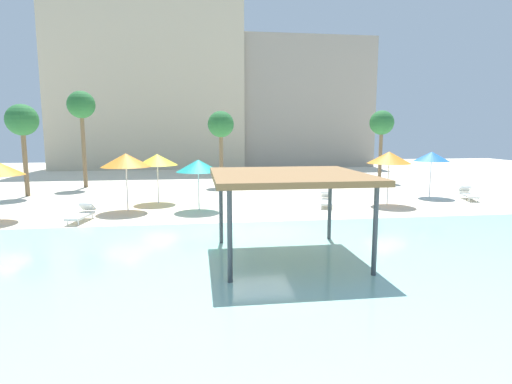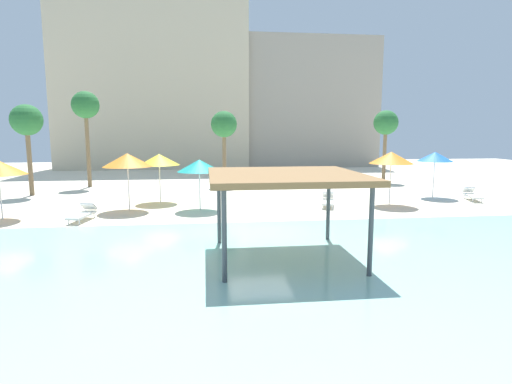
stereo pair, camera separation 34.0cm
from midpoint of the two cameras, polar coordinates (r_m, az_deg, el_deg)
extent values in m
plane|color=beige|center=(17.08, 1.08, -5.29)|extent=(80.00, 80.00, 0.00)
cube|color=#99D1C6|center=(12.11, 4.62, -11.01)|extent=(44.00, 13.50, 0.04)
cylinder|color=#42474C|center=(14.95, -4.40, -2.30)|extent=(0.14, 0.14, 2.54)
cylinder|color=#42474C|center=(15.64, 10.41, -1.94)|extent=(0.14, 0.14, 2.54)
cylinder|color=#42474C|center=(11.05, -3.45, -6.11)|extent=(0.14, 0.14, 2.54)
cylinder|color=#42474C|center=(11.96, 16.13, -5.30)|extent=(0.14, 0.14, 2.54)
cube|color=olive|center=(13.03, 4.77, 2.18)|extent=(4.70, 4.70, 0.18)
cylinder|color=silver|center=(27.68, 23.32, 1.58)|extent=(0.06, 0.06, 2.19)
cone|color=blue|center=(27.56, 23.49, 4.43)|extent=(2.08, 2.08, 0.57)
cylinder|color=silver|center=(21.57, -7.20, 0.16)|extent=(0.06, 0.06, 1.97)
cone|color=teal|center=(21.43, -7.26, 3.59)|extent=(2.24, 2.24, 0.62)
cylinder|color=silver|center=(24.22, -12.53, 1.10)|extent=(0.06, 0.06, 2.12)
cone|color=yellow|center=(24.09, -12.63, 4.34)|extent=(2.27, 2.27, 0.62)
cylinder|color=silver|center=(22.20, -31.01, -0.62)|extent=(0.06, 0.06, 2.06)
cylinder|color=silver|center=(23.99, 18.14, 0.99)|extent=(0.06, 0.06, 2.26)
cone|color=orange|center=(23.86, 18.30, 4.45)|extent=(2.34, 2.34, 0.64)
cylinder|color=silver|center=(22.17, -16.50, 0.45)|extent=(0.06, 0.06, 2.23)
cone|color=orange|center=(22.03, -16.66, 4.19)|extent=(2.45, 2.45, 0.67)
cylinder|color=white|center=(26.90, 28.67, -1.06)|extent=(0.05, 0.05, 0.22)
cylinder|color=white|center=(26.74, 27.71, -1.05)|extent=(0.05, 0.05, 0.22)
cylinder|color=white|center=(28.24, 27.68, -0.59)|extent=(0.05, 0.05, 0.22)
cylinder|color=white|center=(28.09, 26.76, -0.57)|extent=(0.05, 0.05, 0.22)
cube|color=white|center=(27.47, 27.72, -0.48)|extent=(1.06, 1.89, 0.10)
cube|color=white|center=(28.13, 27.27, 0.30)|extent=(0.71, 0.65, 0.40)
cylinder|color=white|center=(21.96, 10.75, -2.08)|extent=(0.05, 0.05, 0.22)
cylinder|color=white|center=(21.96, 9.50, -2.05)|extent=(0.05, 0.05, 0.22)
cylinder|color=white|center=(23.37, 10.75, -1.45)|extent=(0.05, 0.05, 0.22)
cylinder|color=white|center=(23.38, 9.57, -1.42)|extent=(0.05, 0.05, 0.22)
cube|color=white|center=(22.64, 10.15, -1.34)|extent=(1.11, 1.90, 0.10)
cube|color=white|center=(23.33, 10.19, -0.37)|extent=(0.73, 0.67, 0.40)
cylinder|color=white|center=(19.60, -22.44, -3.83)|extent=(0.05, 0.05, 0.22)
cylinder|color=white|center=(19.81, -23.69, -3.77)|extent=(0.05, 0.05, 0.22)
cylinder|color=white|center=(20.87, -20.73, -3.02)|extent=(0.05, 0.05, 0.22)
cylinder|color=white|center=(21.08, -21.92, -2.98)|extent=(0.05, 0.05, 0.22)
cube|color=white|center=(20.31, -22.19, -2.95)|extent=(0.92, 1.88, 0.10)
cube|color=white|center=(20.92, -21.36, -1.82)|extent=(0.68, 0.61, 0.40)
cylinder|color=brown|center=(34.74, 17.33, 4.87)|extent=(0.28, 0.28, 4.30)
sphere|color=#286B33|center=(34.69, 17.51, 8.99)|extent=(1.90, 1.90, 1.90)
cylinder|color=brown|center=(29.51, -28.12, 3.74)|extent=(0.28, 0.28, 4.32)
sphere|color=#286B33|center=(29.46, -28.46, 8.61)|extent=(1.90, 1.90, 1.90)
cylinder|color=brown|center=(32.32, -21.60, 5.48)|extent=(0.28, 0.28, 5.48)
sphere|color=#286B33|center=(32.35, -21.90, 10.94)|extent=(1.90, 1.90, 1.90)
cylinder|color=brown|center=(30.93, -4.01, 4.69)|extent=(0.28, 0.28, 4.14)
sphere|color=#286B33|center=(30.87, -4.06, 9.18)|extent=(1.90, 1.90, 1.90)
cube|color=beige|center=(49.42, -13.37, 15.03)|extent=(20.02, 8.93, 19.95)
cube|color=#9E9384|center=(51.75, 5.00, 11.71)|extent=(17.91, 11.19, 14.20)
camera|label=1|loc=(0.17, -89.48, 0.08)|focal=29.42mm
camera|label=2|loc=(0.17, 90.52, -0.08)|focal=29.42mm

